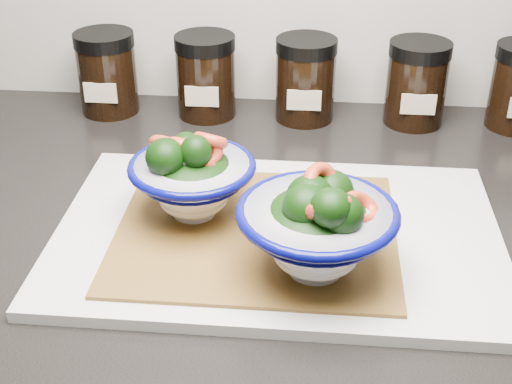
# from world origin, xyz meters

# --- Properties ---
(countertop) EXTENTS (3.50, 0.60, 0.04)m
(countertop) POSITION_xyz_m (0.00, 1.45, 0.88)
(countertop) COLOR black
(countertop) RESTS_ON cabinet
(cutting_board) EXTENTS (0.45, 0.30, 0.01)m
(cutting_board) POSITION_xyz_m (-0.05, 1.39, 0.91)
(cutting_board) COLOR beige
(cutting_board) RESTS_ON countertop
(bamboo_mat) EXTENTS (0.28, 0.24, 0.00)m
(bamboo_mat) POSITION_xyz_m (-0.07, 1.38, 0.91)
(bamboo_mat) COLOR olive
(bamboo_mat) RESTS_ON cutting_board
(bowl_left) EXTENTS (0.13, 0.13, 0.09)m
(bowl_left) POSITION_xyz_m (-0.14, 1.41, 0.96)
(bowl_left) COLOR white
(bowl_left) RESTS_ON bamboo_mat
(bowl_right) EXTENTS (0.15, 0.15, 0.11)m
(bowl_right) POSITION_xyz_m (-0.01, 1.32, 0.96)
(bowl_right) COLOR white
(bowl_right) RESTS_ON bamboo_mat
(spice_jar_a) EXTENTS (0.08, 0.08, 0.11)m
(spice_jar_a) POSITION_xyz_m (-0.30, 1.69, 0.96)
(spice_jar_a) COLOR black
(spice_jar_a) RESTS_ON countertop
(spice_jar_b) EXTENTS (0.08, 0.08, 0.11)m
(spice_jar_b) POSITION_xyz_m (-0.17, 1.69, 0.96)
(spice_jar_b) COLOR black
(spice_jar_b) RESTS_ON countertop
(spice_jar_c) EXTENTS (0.08, 0.08, 0.11)m
(spice_jar_c) POSITION_xyz_m (-0.03, 1.69, 0.96)
(spice_jar_c) COLOR black
(spice_jar_c) RESTS_ON countertop
(spice_jar_d) EXTENTS (0.08, 0.08, 0.11)m
(spice_jar_d) POSITION_xyz_m (0.12, 1.69, 0.96)
(spice_jar_d) COLOR black
(spice_jar_d) RESTS_ON countertop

